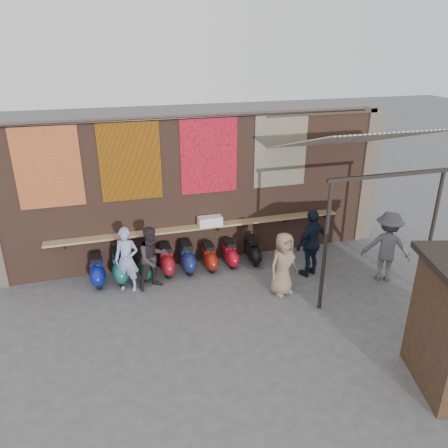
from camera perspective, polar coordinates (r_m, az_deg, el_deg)
The scene contains 28 objects.
ground at distance 10.31m, azimuth 0.17°, elevation -10.93°, with size 70.00×70.00×0.00m, color #474749.
brick_wall at distance 11.79m, azimuth -3.60°, elevation 4.34°, with size 10.00×0.40×4.00m, color brown.
pier_right at distance 13.85m, azimuth 17.97°, elevation 6.07°, with size 0.50×0.50×4.00m, color #4C4238.
eating_counter at distance 11.77m, azimuth -3.08°, elevation -0.37°, with size 8.00×0.32×0.05m, color #9E7A51.
shelf_box at distance 11.75m, azimuth -1.83°, elevation 0.38°, with size 0.64×0.30×0.25m, color white.
tapestry_redgold at distance 11.09m, azimuth -22.01°, elevation 6.91°, with size 1.50×0.02×2.00m, color maroon.
tapestry_sun at distance 11.06m, azimuth -12.15°, elevation 8.03°, with size 1.50×0.02×2.00m, color #BE670B.
tapestry_orange at distance 11.38m, azimuth -1.97°, elevation 8.92°, with size 1.50×0.02×2.00m, color red.
tapestry_multi at distance 12.02m, azimuth 7.42°, elevation 9.51°, with size 1.50×0.02×2.00m, color #236D83.
hang_rail at distance 11.10m, azimuth -3.57°, elevation 13.71°, with size 0.06×0.06×9.50m, color black.
scooter_stool_0 at distance 11.52m, azimuth -16.23°, elevation -5.84°, with size 0.36×0.80×0.76m, color #0D1B92, non-canonical shape.
scooter_stool_1 at distance 11.50m, azimuth -13.42°, elevation -5.41°, with size 0.39×0.86×0.82m, color #19655C, non-canonical shape.
scooter_stool_2 at distance 11.57m, azimuth -10.34°, elevation -5.21°, with size 0.35×0.77×0.73m, color #0B5224, non-canonical shape.
scooter_stool_3 at distance 11.65m, azimuth -7.53°, elevation -4.68°, with size 0.37×0.82×0.78m, color maroon, non-canonical shape.
scooter_stool_4 at distance 11.71m, azimuth -4.85°, elevation -4.36°, with size 0.38×0.84×0.79m, color navy, non-canonical shape.
scooter_stool_5 at distance 11.80m, azimuth -1.93°, elevation -4.32°, with size 0.33×0.74×0.70m, color maroon, non-canonical shape.
scooter_stool_6 at distance 11.97m, azimuth 0.81°, elevation -3.88°, with size 0.33×0.73×0.70m, color #A90D1E, non-canonical shape.
scooter_stool_7 at distance 12.13m, azimuth 3.73°, elevation -3.52°, with size 0.34×0.75×0.72m, color black, non-canonical shape.
diner_left at distance 10.90m, azimuth -12.59°, elevation -4.54°, with size 0.60×0.39×1.64m, color #8394BF.
diner_right at distance 10.84m, azimuth -9.30°, elevation -4.44°, with size 0.80×0.62×1.64m, color #2A2026.
shopper_navy at distance 11.48m, azimuth 11.37°, elevation -2.45°, with size 1.08×0.45×1.83m, color black.
shopper_grey at distance 11.77m, azimuth 20.53°, elevation -2.79°, with size 1.20×0.69×1.86m, color #515055.
shopper_tan at distance 10.59m, azimuth 7.73°, elevation -5.16°, with size 0.78×0.51×1.59m, color #79644D.
awning_canvas at distance 11.11m, azimuth 16.66°, elevation 10.57°, with size 3.20×3.40×0.03m, color beige.
awning_ledger at distance 12.38m, azimuth 12.88°, elevation 14.01°, with size 3.30×0.08×0.12m, color #33261C.
awning_header at distance 10.03m, azimuth 20.89°, elevation 5.99°, with size 3.00×0.08×0.08m, color black.
awning_post_left at distance 9.81m, azimuth 13.06°, elevation -3.02°, with size 0.09×0.09×3.10m, color black.
awning_post_right at distance 11.39m, azimuth 25.49°, elevation -1.05°, with size 0.09×0.09×3.10m, color black.
Camera 1 is at (-2.47, -8.21, 5.72)m, focal length 35.00 mm.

